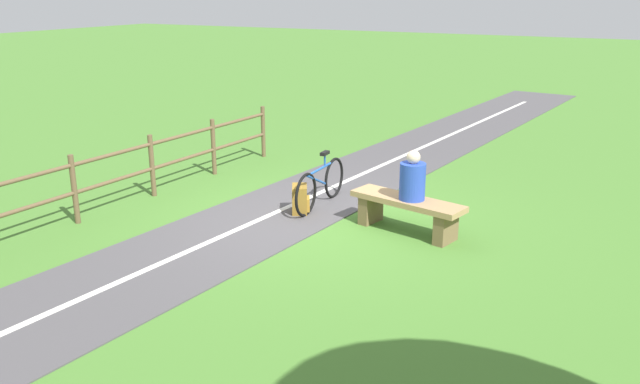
{
  "coord_description": "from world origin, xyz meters",
  "views": [
    {
      "loc": [
        -4.26,
        7.99,
        3.26
      ],
      "look_at": [
        -0.51,
        0.95,
        0.76
      ],
      "focal_mm": 36.78,
      "sensor_mm": 36.0,
      "label": 1
    }
  ],
  "objects": [
    {
      "name": "ground_plane",
      "position": [
        0.0,
        0.0,
        0.0
      ],
      "size": [
        80.0,
        80.0,
        0.0
      ],
      "primitive_type": "plane",
      "color": "#477A2D"
    },
    {
      "name": "paved_path",
      "position": [
        1.13,
        4.0,
        0.01
      ],
      "size": [
        5.72,
        36.01,
        0.02
      ],
      "primitive_type": "cube",
      "rotation": [
        0.0,
        0.0,
        -0.11
      ],
      "color": "#4C494C",
      "rests_on": "ground_plane"
    },
    {
      "name": "path_centre_line",
      "position": [
        1.13,
        4.0,
        0.02
      ],
      "size": [
        3.46,
        31.83,
        0.0
      ],
      "primitive_type": "cube",
      "rotation": [
        0.0,
        0.0,
        -0.11
      ],
      "color": "silver",
      "rests_on": "paved_path"
    },
    {
      "name": "bench",
      "position": [
        -1.3,
        -0.13,
        0.34
      ],
      "size": [
        1.7,
        0.79,
        0.49
      ],
      "rotation": [
        0.0,
        0.0,
        -0.22
      ],
      "color": "#A88456",
      "rests_on": "ground_plane"
    },
    {
      "name": "person_seated",
      "position": [
        -1.36,
        -0.12,
        0.78
      ],
      "size": [
        0.42,
        0.42,
        0.69
      ],
      "rotation": [
        0.0,
        0.0,
        -0.22
      ],
      "color": "#2847B7",
      "rests_on": "bench"
    },
    {
      "name": "bicycle",
      "position": [
        0.28,
        -0.55,
        0.35
      ],
      "size": [
        0.11,
        1.66,
        0.84
      ],
      "rotation": [
        0.0,
        0.0,
        1.61
      ],
      "color": "black",
      "rests_on": "ground_plane"
    },
    {
      "name": "backpack",
      "position": [
        0.39,
        -0.11,
        0.21
      ],
      "size": [
        0.37,
        0.41,
        0.44
      ],
      "rotation": [
        0.0,
        0.0,
        2.08
      ],
      "color": "olive",
      "rests_on": "ground_plane"
    },
    {
      "name": "fence_roadside",
      "position": [
        2.98,
        1.01,
        0.6
      ],
      "size": [
        0.51,
        7.68,
        1.02
      ],
      "rotation": [
        0.0,
        0.0,
        1.51
      ],
      "color": "brown",
      "rests_on": "ground_plane"
    }
  ]
}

